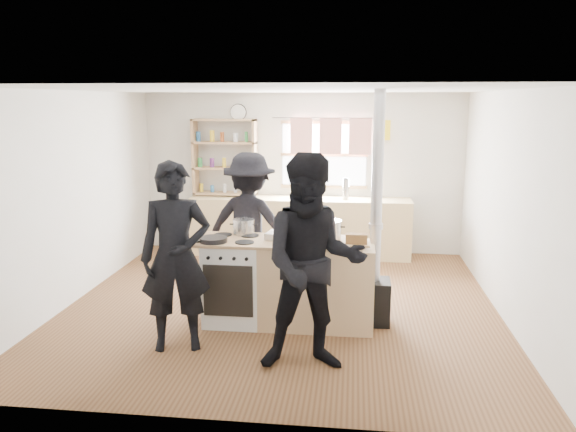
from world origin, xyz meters
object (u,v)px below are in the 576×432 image
Objects in this scene: stockpot_stove at (244,227)px; cooking_island at (288,282)px; flue_heater at (375,265)px; person_near_right at (313,264)px; roast_tray at (284,235)px; bread_board at (356,240)px; skillet_greens at (213,239)px; thermos at (346,189)px; person_far at (250,225)px; person_near_left at (176,257)px; stockpot_counter at (327,229)px.

cooking_island is at bearing -22.31° from stockpot_stove.
flue_heater is 1.28× the size of person_near_right.
bread_board is (0.77, -0.18, 0.01)m from roast_tray.
skillet_greens is at bearing -170.48° from flue_heater.
thermos is at bearing 79.12° from person_near_right.
flue_heater is at bearing 54.91° from person_near_right.
person_far reaches higher than bread_board.
person_far is at bearing 95.07° from stockpot_stove.
person_far reaches higher than stockpot_stove.
skillet_greens is 0.16× the size of flue_heater.
bread_board is 0.46m from flue_heater.
person_near_left reaches higher than roast_tray.
person_near_left is at bearing -148.96° from stockpot_counter.
flue_heater is at bearing 4.16° from roast_tray.
thermos is 0.16× the size of cooking_island.
skillet_greens is at bearing 89.06° from person_far.
stockpot_stove is 1.48m from person_near_right.
roast_tray is (0.72, 0.21, 0.01)m from skillet_greens.
person_near_left is at bearing 84.96° from person_far.
person_near_right is at bearing -36.92° from skillet_greens.
bread_board is at bearing -86.89° from thermos.
stockpot_counter is 1.11m from person_near_right.
skillet_greens is 0.22× the size of person_near_left.
person_near_right reaches higher than bread_board.
person_near_left is at bearing -116.87° from stockpot_stove.
stockpot_counter is 0.64m from flue_heater.
person_near_right is 2.09m from person_far.
person_near_right is at bearing -93.41° from thermos.
flue_heater is at bearing 0.68° from stockpot_counter.
person_near_left is (-0.22, -0.57, -0.04)m from skillet_greens.
flue_heater is at bearing 50.49° from bread_board.
stockpot_counter is at bearing -5.82° from stockpot_stove.
flue_heater reaches higher than thermos.
thermos is 2.78m from roast_tray.
thermos is at bearing 78.66° from cooking_island.
cooking_island is 6.45× the size of stockpot_counter.
stockpot_stove is at bearing 161.07° from roast_tray.
skillet_greens is 0.21× the size of person_near_right.
thermos is 2.77m from stockpot_stove.
bread_board is (1.49, 0.04, 0.02)m from skillet_greens.
roast_tray is at bearing 16.53° from skillet_greens.
stockpot_counter is at bearing 16.58° from cooking_island.
roast_tray is (-0.06, 0.06, 0.50)m from cooking_island.
person_far is (0.42, 1.62, -0.03)m from person_near_left.
thermos is 2.20m from person_far.
roast_tray is at bearing 167.21° from bread_board.
person_far is (-1.14, -1.88, -0.17)m from thermos.
stockpot_stove reaches higher than bread_board.
cooking_island is at bearing 101.09° from person_near_right.
person_near_left reaches higher than stockpot_stove.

